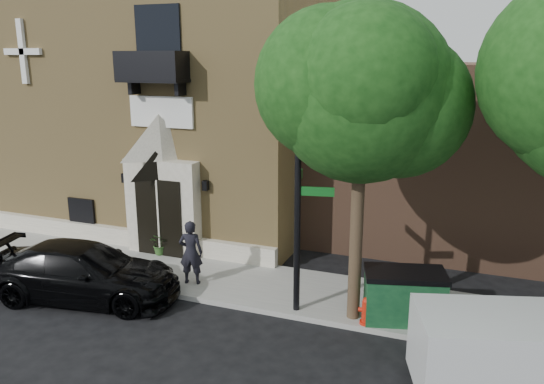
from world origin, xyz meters
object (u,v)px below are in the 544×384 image
at_px(street_sign, 299,194).
at_px(dumpster, 404,295).
at_px(fire_hydrant, 366,311).
at_px(pedestrian_near, 191,252).
at_px(black_sedan, 83,272).

relative_size(street_sign, dumpster, 2.83).
distance_m(fire_hydrant, pedestrian_near, 5.36).
xyz_separation_m(fire_hydrant, pedestrian_near, (-5.29, 0.63, 0.61)).
xyz_separation_m(street_sign, pedestrian_near, (-3.43, 0.49, -2.20)).
distance_m(black_sedan, dumpster, 8.74).
xyz_separation_m(black_sedan, pedestrian_near, (2.47, 1.70, 0.32)).
relative_size(black_sedan, fire_hydrant, 7.59).
xyz_separation_m(street_sign, fire_hydrant, (1.86, -0.15, -2.80)).
distance_m(dumpster, pedestrian_near, 6.12).
bearing_deg(street_sign, dumpster, -2.26).
height_order(street_sign, fire_hydrant, street_sign).
height_order(dumpster, pedestrian_near, pedestrian_near).
distance_m(black_sedan, pedestrian_near, 3.02).
bearing_deg(black_sedan, street_sign, -88.82).
bearing_deg(street_sign, pedestrian_near, 160.71).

